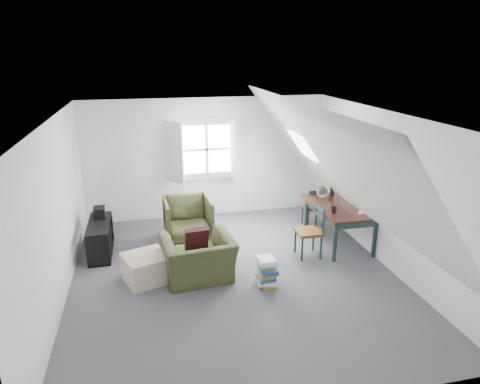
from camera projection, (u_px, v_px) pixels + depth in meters
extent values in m
plane|color=#4E4D53|center=(235.00, 276.00, 6.76)|extent=(5.50, 5.50, 0.00)
plane|color=white|center=(234.00, 117.00, 5.97)|extent=(5.50, 5.50, 0.00)
plane|color=white|center=(207.00, 158.00, 8.91)|extent=(5.00, 0.00, 5.00)
plane|color=white|center=(299.00, 302.00, 3.82)|extent=(5.00, 0.00, 5.00)
plane|color=white|center=(56.00, 215.00, 5.83)|extent=(0.00, 5.50, 5.50)
plane|color=white|center=(386.00, 190.00, 6.89)|extent=(0.00, 5.50, 5.50)
plane|color=white|center=(124.00, 174.00, 5.87)|extent=(3.19, 5.50, 4.48)
plane|color=white|center=(333.00, 162.00, 6.53)|extent=(3.19, 5.50, 4.48)
cube|color=white|center=(207.00, 149.00, 8.83)|extent=(1.30, 0.04, 1.30)
cube|color=white|center=(174.00, 153.00, 8.53)|extent=(0.35, 0.35, 1.25)
cube|color=white|center=(240.00, 149.00, 8.82)|extent=(0.35, 0.35, 1.25)
cube|color=white|center=(207.00, 149.00, 8.82)|extent=(1.00, 0.02, 1.00)
cube|color=white|center=(207.00, 149.00, 8.80)|extent=(1.08, 0.04, 0.05)
cube|color=white|center=(207.00, 149.00, 8.80)|extent=(0.05, 0.04, 1.08)
cube|color=white|center=(303.00, 146.00, 7.74)|extent=(0.35, 0.75, 0.47)
imported|color=#3B4021|center=(199.00, 278.00, 6.70)|extent=(1.14, 1.02, 0.68)
imported|color=#3B4021|center=(189.00, 238.00, 8.12)|extent=(0.89, 0.91, 0.79)
cube|color=#360E15|center=(196.00, 238.00, 6.64)|extent=(0.39, 0.25, 0.39)
cube|color=#C8AF97|center=(146.00, 268.00, 6.58)|extent=(0.79, 0.79, 0.42)
cube|color=black|center=(339.00, 207.00, 7.69)|extent=(0.88, 1.47, 0.04)
cube|color=#1D302E|center=(339.00, 211.00, 7.72)|extent=(0.78, 1.37, 0.12)
cylinder|color=#1D302E|center=(335.00, 242.00, 7.12)|extent=(0.07, 0.07, 0.70)
cylinder|color=#1D302E|center=(374.00, 238.00, 7.28)|extent=(0.07, 0.07, 0.70)
cylinder|color=#1D302E|center=(306.00, 214.00, 8.34)|extent=(0.07, 0.07, 0.70)
cylinder|color=#1D302E|center=(340.00, 211.00, 8.49)|extent=(0.07, 0.07, 0.70)
sphere|color=silver|center=(322.00, 192.00, 8.03)|extent=(0.22, 0.22, 0.22)
cylinder|color=silver|center=(323.00, 185.00, 7.99)|extent=(0.07, 0.07, 0.12)
cylinder|color=black|center=(332.00, 189.00, 8.17)|extent=(0.08, 0.08, 0.26)
cylinder|color=#3F2D1E|center=(333.00, 175.00, 8.08)|extent=(0.03, 0.05, 0.46)
cylinder|color=#3F2D1E|center=(334.00, 175.00, 8.10)|extent=(0.05, 0.06, 0.46)
cylinder|color=#3F2D1E|center=(333.00, 175.00, 8.07)|extent=(0.05, 0.08, 0.46)
imported|color=black|center=(334.00, 213.00, 7.35)|extent=(0.12, 0.12, 0.10)
cube|color=white|center=(362.00, 213.00, 7.31)|extent=(0.12, 0.09, 0.04)
cube|color=brown|center=(313.00, 207.00, 8.57)|extent=(0.38, 0.38, 0.05)
cylinder|color=#1D302E|center=(316.00, 213.00, 8.81)|extent=(0.03, 0.03, 0.39)
cylinder|color=#1D302E|center=(322.00, 219.00, 8.53)|extent=(0.03, 0.03, 0.39)
cylinder|color=#1D302E|center=(302.00, 215.00, 8.75)|extent=(0.03, 0.03, 0.39)
cylinder|color=#1D302E|center=(308.00, 220.00, 8.46)|extent=(0.03, 0.03, 0.39)
cylinder|color=#1D302E|center=(324.00, 200.00, 8.38)|extent=(0.03, 0.03, 0.41)
cylinder|color=#1D302E|center=(309.00, 201.00, 8.31)|extent=(0.03, 0.03, 0.41)
cube|color=#1D302E|center=(317.00, 192.00, 8.30)|extent=(0.31, 0.03, 0.07)
cube|color=#1D302E|center=(317.00, 198.00, 8.33)|extent=(0.31, 0.03, 0.05)
cube|color=brown|center=(309.00, 232.00, 7.29)|extent=(0.42, 0.42, 0.05)
cylinder|color=#1D302E|center=(295.00, 241.00, 7.49)|extent=(0.04, 0.04, 0.43)
cylinder|color=#1D302E|center=(313.00, 239.00, 7.56)|extent=(0.04, 0.04, 0.43)
cylinder|color=#1D302E|center=(302.00, 249.00, 7.17)|extent=(0.04, 0.04, 0.43)
cylinder|color=#1D302E|center=(321.00, 247.00, 7.24)|extent=(0.04, 0.04, 0.43)
cylinder|color=#1D302E|center=(316.00, 215.00, 7.42)|extent=(0.04, 0.04, 0.45)
cylinder|color=#1D302E|center=(324.00, 223.00, 7.11)|extent=(0.04, 0.04, 0.45)
cube|color=#1D302E|center=(320.00, 209.00, 7.21)|extent=(0.03, 0.34, 0.08)
cube|color=#1D302E|center=(320.00, 216.00, 7.25)|extent=(0.03, 0.34, 0.06)
cube|color=black|center=(102.00, 252.00, 7.54)|extent=(0.37, 1.11, 0.03)
cube|color=black|center=(100.00, 238.00, 7.45)|extent=(0.37, 1.11, 0.03)
cube|color=black|center=(99.00, 223.00, 7.37)|extent=(0.37, 1.11, 0.03)
cube|color=black|center=(98.00, 252.00, 6.96)|extent=(0.37, 0.03, 0.55)
cube|color=black|center=(103.00, 226.00, 7.95)|extent=(0.37, 0.03, 0.55)
cube|color=#264C99|center=(100.00, 255.00, 7.21)|extent=(0.17, 0.18, 0.20)
cube|color=red|center=(102.00, 244.00, 7.59)|extent=(0.17, 0.22, 0.20)
cube|color=white|center=(99.00, 237.00, 7.25)|extent=(0.17, 0.20, 0.18)
cube|color=black|center=(99.00, 213.00, 7.57)|extent=(0.19, 0.26, 0.21)
cube|color=#B29933|center=(268.00, 284.00, 6.50)|extent=(0.23, 0.31, 0.04)
cube|color=white|center=(266.00, 281.00, 6.50)|extent=(0.30, 0.33, 0.04)
cube|color=white|center=(269.00, 279.00, 6.47)|extent=(0.25, 0.33, 0.04)
cube|color=#337F4C|center=(265.00, 277.00, 6.46)|extent=(0.25, 0.31, 0.03)
cube|color=#264C99|center=(267.00, 276.00, 6.43)|extent=(0.27, 0.35, 0.03)
cube|color=#B29933|center=(267.00, 274.00, 6.44)|extent=(0.23, 0.31, 0.03)
cube|color=#B29933|center=(267.00, 271.00, 6.45)|extent=(0.27, 0.34, 0.04)
cube|color=#264C99|center=(270.00, 270.00, 6.41)|extent=(0.27, 0.35, 0.04)
cube|color=#264C99|center=(268.00, 268.00, 6.39)|extent=(0.27, 0.33, 0.04)
cube|color=#B29933|center=(267.00, 264.00, 6.43)|extent=(0.25, 0.31, 0.04)
cube|color=white|center=(266.00, 262.00, 6.40)|extent=(0.25, 0.29, 0.05)
cube|color=white|center=(266.00, 259.00, 6.40)|extent=(0.25, 0.30, 0.04)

